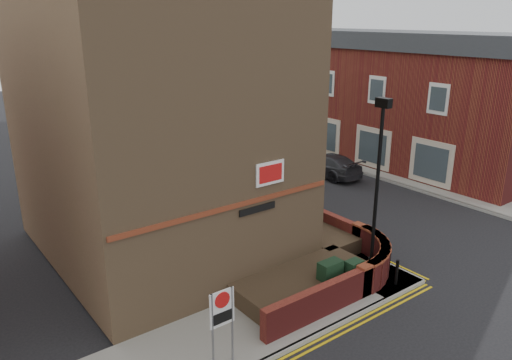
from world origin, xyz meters
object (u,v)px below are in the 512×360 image
object	(u,v)px
utility_cabinet_large	(330,278)
silver_car_near	(221,169)
zone_sign	(222,314)
lamppost	(377,191)

from	to	relation	value
utility_cabinet_large	silver_car_near	xyz separation A→B (m)	(3.90, 12.34, 0.01)
zone_sign	silver_car_near	world-z (taller)	zone_sign
utility_cabinet_large	silver_car_near	bearing A→B (deg)	72.46
utility_cabinet_large	silver_car_near	distance (m)	12.94
lamppost	utility_cabinet_large	xyz separation A→B (m)	(-1.90, 0.10, -2.62)
lamppost	utility_cabinet_large	bearing A→B (deg)	176.99
lamppost	silver_car_near	distance (m)	12.87
zone_sign	silver_car_near	size ratio (longest dim) A/B	0.50
lamppost	utility_cabinet_large	world-z (taller)	lamppost
silver_car_near	lamppost	bearing A→B (deg)	-77.17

